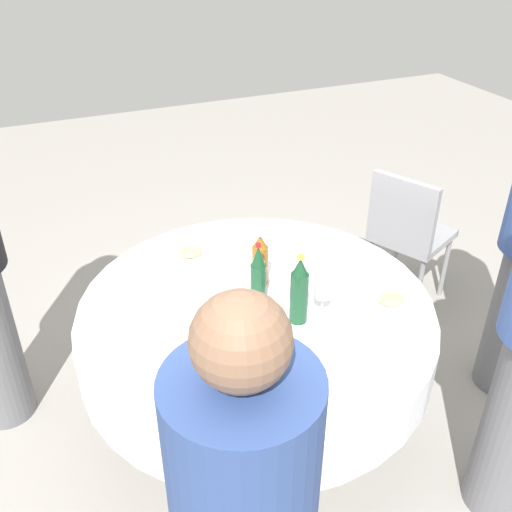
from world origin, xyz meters
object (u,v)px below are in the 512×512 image
(wine_glass_far, at_px, (323,290))
(plate_front, at_px, (191,255))
(wine_glass_outer, at_px, (239,402))
(plate_rear, at_px, (177,298))
(wine_glass_east, at_px, (316,372))
(chair_outer, at_px, (407,230))
(dining_table, at_px, (256,329))
(bottle_amber_mid, at_px, (260,260))
(plate_south, at_px, (391,302))
(bottle_dark_green_right, at_px, (258,276))
(bottle_green_far, at_px, (220,375))
(plate_left, at_px, (310,266))
(bottle_dark_green_west, at_px, (299,291))

(wine_glass_far, bearing_deg, plate_front, 120.36)
(wine_glass_outer, bearing_deg, plate_rear, 89.50)
(wine_glass_far, bearing_deg, wine_glass_east, -121.60)
(plate_rear, xyz_separation_m, chair_outer, (1.51, 0.44, -0.23))
(dining_table, bearing_deg, bottle_amber_mid, 59.74)
(plate_front, relative_size, plate_south, 0.99)
(bottle_amber_mid, bearing_deg, wine_glass_outer, -118.21)
(bottle_dark_green_right, relative_size, bottle_green_far, 1.05)
(plate_front, bearing_deg, plate_left, -32.51)
(bottle_dark_green_west, relative_size, plate_left, 1.38)
(bottle_green_far, distance_m, wine_glass_east, 0.32)
(plate_front, relative_size, plate_rear, 0.99)
(plate_left, bearing_deg, dining_table, -156.74)
(dining_table, distance_m, plate_front, 0.49)
(bottle_green_far, relative_size, plate_front, 1.08)
(bottle_dark_green_right, distance_m, plate_south, 0.56)
(bottle_dark_green_right, distance_m, bottle_amber_mid, 0.14)
(bottle_green_far, xyz_separation_m, chair_outer, (1.53, 1.05, -0.34))
(bottle_dark_green_west, xyz_separation_m, bottle_amber_mid, (-0.03, 0.30, -0.02))
(bottle_green_far, relative_size, wine_glass_far, 1.77)
(bottle_amber_mid, xyz_separation_m, bottle_green_far, (-0.40, -0.59, 0.01))
(wine_glass_far, bearing_deg, dining_table, 141.62)
(plate_left, distance_m, plate_south, 0.42)
(bottle_amber_mid, xyz_separation_m, plate_south, (0.43, -0.36, -0.10))
(bottle_dark_green_west, relative_size, chair_outer, 0.34)
(wine_glass_outer, height_order, plate_rear, wine_glass_outer)
(bottle_green_far, bearing_deg, wine_glass_east, -15.49)
(chair_outer, bearing_deg, plate_left, -89.12)
(bottle_dark_green_west, distance_m, wine_glass_outer, 0.58)
(bottle_dark_green_west, xyz_separation_m, bottle_green_far, (-0.43, -0.29, -0.02))
(dining_table, relative_size, plate_rear, 6.10)
(wine_glass_east, bearing_deg, plate_rear, 111.62)
(bottle_green_far, bearing_deg, plate_south, 15.86)
(wine_glass_east, xyz_separation_m, plate_south, (0.53, 0.32, -0.08))
(bottle_dark_green_right, bearing_deg, plate_left, 24.02)
(dining_table, relative_size, bottle_green_far, 5.71)
(bottle_dark_green_west, xyz_separation_m, wine_glass_outer, (-0.41, -0.40, -0.04))
(bottle_dark_green_right, relative_size, chair_outer, 0.32)
(chair_outer, bearing_deg, plate_rear, -99.34)
(bottle_amber_mid, bearing_deg, dining_table, -120.26)
(bottle_green_far, xyz_separation_m, wine_glass_far, (0.54, 0.30, -0.01))
(wine_glass_far, height_order, plate_rear, wine_glass_far)
(dining_table, height_order, wine_glass_outer, wine_glass_outer)
(bottle_dark_green_west, height_order, plate_rear, bottle_dark_green_west)
(wine_glass_far, bearing_deg, bottle_dark_green_west, -175.26)
(bottle_green_far, bearing_deg, bottle_amber_mid, 56.06)
(bottle_dark_green_west, bearing_deg, wine_glass_outer, -135.56)
(plate_south, bearing_deg, bottle_green_far, -164.14)
(wine_glass_far, relative_size, plate_front, 0.61)
(bottle_dark_green_right, height_order, bottle_green_far, bottle_dark_green_right)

